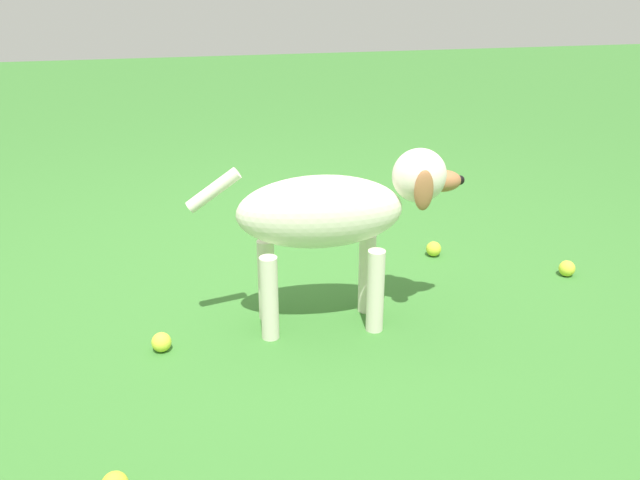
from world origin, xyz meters
The scene contains 5 objects.
ground centered at (0.00, 0.00, 0.00)m, with size 14.00×14.00×0.00m, color #38722D.
dog centered at (-0.19, 0.23, 0.42)m, with size 0.94×0.25×0.63m.
tennis_ball_0 centered at (-1.21, 0.06, 0.03)m, with size 0.07×0.07×0.07m, color #C9D936.
tennis_ball_3 centered at (0.42, 0.29, 0.03)m, with size 0.07×0.07×0.07m, color #CDDE39.
tennis_ball_4 centered at (-0.75, -0.25, 0.03)m, with size 0.07×0.07×0.07m, color #C2D233.
Camera 1 is at (0.30, 2.27, 1.21)m, focal length 37.44 mm.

